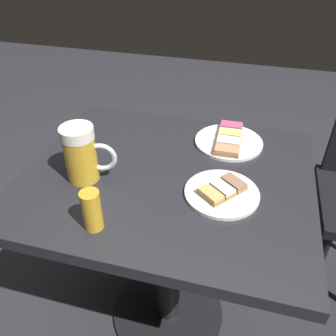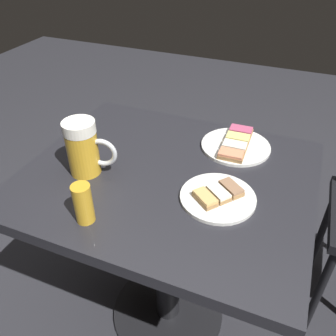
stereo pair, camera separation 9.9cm
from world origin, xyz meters
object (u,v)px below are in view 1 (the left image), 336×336
object	(u,v)px
plate_near	(222,192)
beer_mug	(82,154)
plate_far	(229,141)
beer_glass_small	(92,210)

from	to	relation	value
plate_near	beer_mug	xyz separation A→B (m)	(0.03, -0.38, 0.07)
plate_far	beer_glass_small	world-z (taller)	beer_glass_small
plate_near	beer_glass_small	distance (m)	0.34
beer_mug	beer_glass_small	world-z (taller)	beer_mug
plate_near	plate_far	distance (m)	0.26
plate_far	beer_mug	distance (m)	0.47
plate_near	beer_mug	distance (m)	0.39
beer_mug	plate_near	bearing A→B (deg)	94.03
plate_near	beer_mug	bearing A→B (deg)	-85.97
plate_far	plate_near	bearing A→B (deg)	3.26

